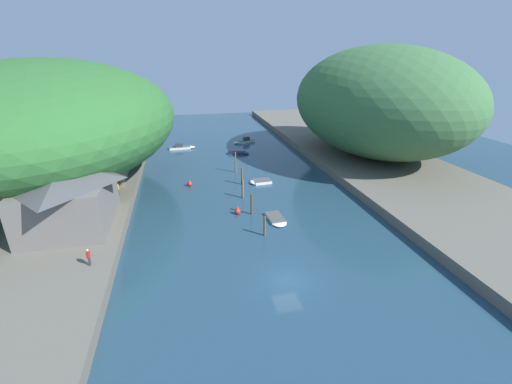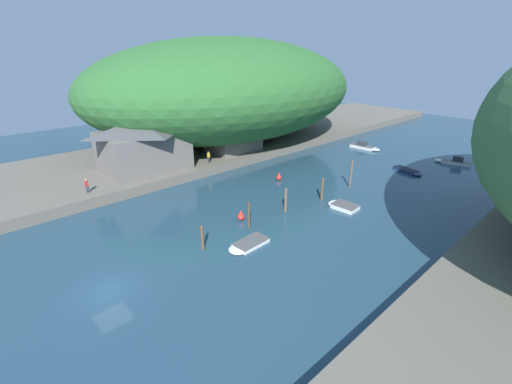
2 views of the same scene
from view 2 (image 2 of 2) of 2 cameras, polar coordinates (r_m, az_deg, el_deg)
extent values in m
plane|color=#234256|center=(45.68, 13.98, 0.42)|extent=(130.00, 130.00, 0.00)
cube|color=#666056|center=(63.20, -6.35, 7.77)|extent=(22.00, 120.00, 1.28)
ellipsoid|color=#2D662D|center=(64.24, -4.95, 16.65)|extent=(36.88, 51.63, 17.61)
cube|color=slate|center=(49.85, -18.24, 6.59)|extent=(8.65, 10.51, 5.25)
pyramid|color=#4C4C51|center=(49.05, -18.76, 10.59)|extent=(9.34, 11.35, 1.89)
cube|color=slate|center=(56.78, -3.77, 8.57)|extent=(5.77, 7.90, 3.35)
pyramid|color=#38704C|center=(56.23, -3.84, 11.02)|extent=(6.23, 8.53, 1.63)
cube|color=white|center=(66.07, 17.32, 7.19)|extent=(4.47, 1.84, 0.51)
ellipsoid|color=white|center=(65.15, 19.02, 6.77)|extent=(2.28, 1.64, 0.51)
cube|color=#525252|center=(66.00, 17.35, 7.42)|extent=(4.56, 1.88, 0.03)
cube|color=#333842|center=(65.97, 17.28, 7.75)|extent=(1.60, 1.20, 0.77)
cube|color=white|center=(32.12, -0.85, -8.48)|extent=(1.98, 3.36, 0.36)
ellipsoid|color=white|center=(31.17, -3.04, -9.57)|extent=(1.81, 1.72, 0.36)
cube|color=#525252|center=(32.02, -0.86, -8.18)|extent=(2.02, 3.43, 0.03)
cube|color=white|center=(62.58, 30.39, 4.22)|extent=(4.31, 2.32, 0.50)
ellipsoid|color=white|center=(62.57, 28.52, 4.59)|extent=(2.31, 1.65, 0.50)
cube|color=#525252|center=(62.51, 30.44, 4.45)|extent=(4.40, 2.36, 0.03)
cube|color=#333842|center=(62.40, 30.63, 4.78)|extent=(1.63, 1.19, 0.85)
cube|color=white|center=(40.24, 14.64, -2.39)|extent=(2.85, 2.19, 0.48)
ellipsoid|color=white|center=(40.83, 12.99, -1.84)|extent=(1.49, 2.00, 0.48)
cube|color=#525252|center=(40.14, 14.67, -2.06)|extent=(2.91, 2.24, 0.03)
cube|color=navy|center=(55.41, 23.70, 3.33)|extent=(3.77, 2.32, 0.43)
ellipsoid|color=navy|center=(54.41, 25.10, 2.76)|extent=(2.05, 1.81, 0.43)
cube|color=black|center=(55.34, 23.74, 3.56)|extent=(3.84, 2.37, 0.03)
cylinder|color=brown|center=(31.31, -8.92, -7.64)|extent=(0.28, 0.28, 2.27)
sphere|color=brown|center=(30.73, -9.05, -5.72)|extent=(0.25, 0.25, 0.25)
cylinder|color=#4C3D2D|center=(34.48, -1.18, -3.96)|extent=(0.29, 0.29, 2.67)
sphere|color=#4C3D2D|center=(33.88, -1.20, -1.86)|extent=(0.26, 0.26, 0.26)
cylinder|color=brown|center=(38.10, 4.97, -1.42)|extent=(0.31, 0.31, 2.57)
sphere|color=brown|center=(37.57, 5.03, 0.46)|extent=(0.28, 0.28, 0.28)
cylinder|color=brown|center=(41.47, 10.97, 0.35)|extent=(0.31, 0.31, 2.63)
sphere|color=brown|center=(40.98, 11.12, 2.13)|extent=(0.28, 0.28, 0.28)
cylinder|color=brown|center=(46.05, 15.55, 2.82)|extent=(0.26, 0.26, 3.56)
sphere|color=brown|center=(45.49, 15.79, 4.99)|extent=(0.23, 0.23, 0.23)
sphere|color=red|center=(47.48, 3.84, 2.42)|extent=(0.75, 0.75, 0.75)
cone|color=red|center=(47.28, 3.85, 3.05)|extent=(0.37, 0.37, 0.37)
sphere|color=red|center=(36.37, -2.53, -4.16)|extent=(0.77, 0.77, 0.77)
cone|color=red|center=(36.11, -2.54, -3.34)|extent=(0.38, 0.38, 0.38)
cylinder|color=#282D3D|center=(51.03, -7.97, 5.29)|extent=(0.13, 0.13, 0.85)
cylinder|color=#282D3D|center=(51.11, -7.79, 5.33)|extent=(0.13, 0.13, 0.85)
cube|color=gold|center=(50.86, -7.92, 6.10)|extent=(0.24, 0.39, 0.62)
sphere|color=tan|center=(50.74, -7.95, 6.56)|extent=(0.22, 0.22, 0.22)
cylinder|color=#282D3D|center=(44.47, -26.36, 0.41)|extent=(0.13, 0.13, 0.85)
cylinder|color=#282D3D|center=(44.48, -26.13, 0.45)|extent=(0.13, 0.13, 0.85)
cube|color=#B2231E|center=(44.23, -26.41, 1.31)|extent=(0.29, 0.42, 0.62)
sphere|color=beige|center=(44.10, -26.50, 1.82)|extent=(0.22, 0.22, 0.22)
camera|label=1|loc=(36.78, -76.35, 10.06)|focal=24.00mm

